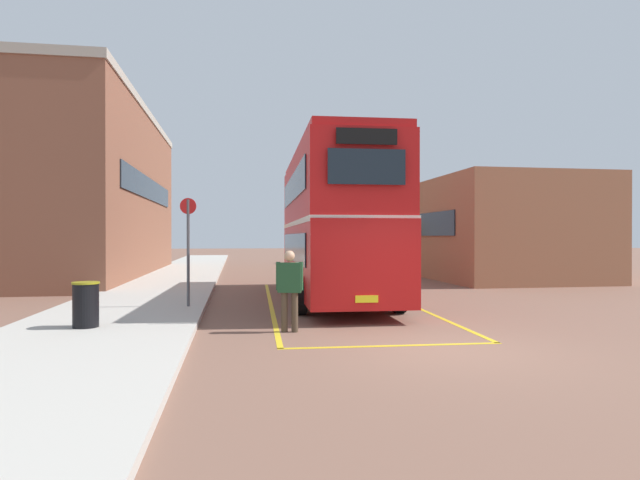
# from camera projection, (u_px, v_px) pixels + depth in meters

# --- Properties ---
(ground_plane) EXTENTS (135.60, 135.60, 0.00)m
(ground_plane) POSITION_uv_depth(u_px,v_px,m) (318.00, 281.00, 23.64)
(ground_plane) COLOR brown
(sidewalk_left) EXTENTS (4.00, 57.60, 0.14)m
(sidewalk_left) POSITION_uv_depth(u_px,v_px,m) (176.00, 278.00, 24.97)
(sidewalk_left) COLOR #B2ADA3
(sidewalk_left) RESTS_ON ground
(brick_building_left) EXTENTS (6.43, 18.67, 8.54)m
(brick_building_left) POSITION_uv_depth(u_px,v_px,m) (85.00, 193.00, 26.62)
(brick_building_left) COLOR brown
(brick_building_left) RESTS_ON ground
(depot_building_right) EXTENTS (6.93, 14.79, 4.77)m
(depot_building_right) POSITION_uv_depth(u_px,v_px,m) (472.00, 230.00, 28.12)
(depot_building_right) COLOR #9E6647
(depot_building_right) RESTS_ON ground
(double_decker_bus) EXTENTS (3.18, 10.79, 4.75)m
(double_decker_bus) POSITION_uv_depth(u_px,v_px,m) (332.00, 222.00, 16.99)
(double_decker_bus) COLOR black
(double_decker_bus) RESTS_ON ground
(single_deck_bus) EXTENTS (3.57, 8.45, 3.02)m
(single_deck_bus) POSITION_uv_depth(u_px,v_px,m) (342.00, 242.00, 36.23)
(single_deck_bus) COLOR black
(single_deck_bus) RESTS_ON ground
(pedestrian_boarding) EXTENTS (0.57, 0.32, 1.74)m
(pedestrian_boarding) POSITION_uv_depth(u_px,v_px,m) (290.00, 285.00, 11.09)
(pedestrian_boarding) COLOR #473828
(pedestrian_boarding) RESTS_ON ground
(litter_bin) EXTENTS (0.55, 0.55, 0.95)m
(litter_bin) POSITION_uv_depth(u_px,v_px,m) (86.00, 304.00, 10.88)
(litter_bin) COLOR black
(litter_bin) RESTS_ON sidewalk_left
(bus_stop_sign) EXTENTS (0.44, 0.08, 2.94)m
(bus_stop_sign) POSITION_uv_depth(u_px,v_px,m) (188.00, 242.00, 14.18)
(bus_stop_sign) COLOR #4C4C51
(bus_stop_sign) RESTS_ON sidewalk_left
(bay_marking_yellow) EXTENTS (4.72, 12.86, 0.01)m
(bay_marking_yellow) POSITION_uv_depth(u_px,v_px,m) (343.00, 307.00, 15.05)
(bay_marking_yellow) COLOR gold
(bay_marking_yellow) RESTS_ON ground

